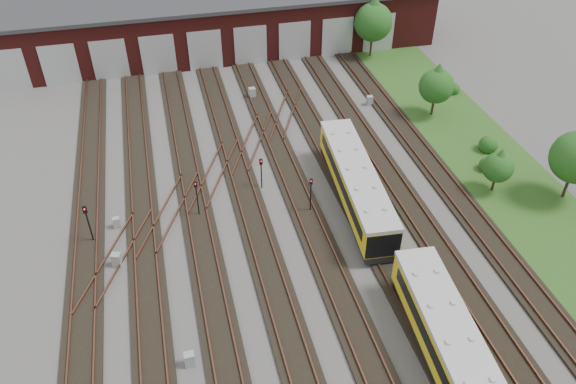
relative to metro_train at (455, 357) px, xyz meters
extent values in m
plane|color=#413E3C|center=(-6.00, 8.08, -1.83)|extent=(120.00, 120.00, 0.00)
cube|color=black|center=(-20.00, 8.08, -1.74)|extent=(2.40, 70.00, 0.18)
cube|color=brown|center=(-20.72, 8.08, -1.57)|extent=(0.10, 70.00, 0.15)
cube|color=brown|center=(-19.28, 8.08, -1.57)|extent=(0.10, 70.00, 0.15)
cube|color=black|center=(-16.00, 8.08, -1.74)|extent=(2.40, 70.00, 0.18)
cube|color=brown|center=(-16.72, 8.08, -1.57)|extent=(0.10, 70.00, 0.15)
cube|color=brown|center=(-15.28, 8.08, -1.57)|extent=(0.10, 70.00, 0.15)
cube|color=black|center=(-12.00, 8.08, -1.74)|extent=(2.40, 70.00, 0.18)
cube|color=brown|center=(-12.72, 8.08, -1.57)|extent=(0.10, 70.00, 0.15)
cube|color=brown|center=(-11.28, 8.08, -1.57)|extent=(0.10, 70.00, 0.15)
cube|color=black|center=(-8.00, 8.08, -1.74)|extent=(2.40, 70.00, 0.18)
cube|color=brown|center=(-8.72, 8.08, -1.57)|extent=(0.10, 70.00, 0.15)
cube|color=brown|center=(-7.28, 8.08, -1.57)|extent=(0.10, 70.00, 0.15)
cube|color=black|center=(-4.00, 8.08, -1.74)|extent=(2.40, 70.00, 0.18)
cube|color=brown|center=(-4.72, 8.08, -1.57)|extent=(0.10, 70.00, 0.15)
cube|color=brown|center=(-3.28, 8.08, -1.57)|extent=(0.10, 70.00, 0.15)
cube|color=black|center=(0.00, 8.08, -1.74)|extent=(2.40, 70.00, 0.18)
cube|color=brown|center=(-0.72, 8.08, -1.57)|extent=(0.10, 70.00, 0.15)
cube|color=brown|center=(0.72, 8.08, -1.57)|extent=(0.10, 70.00, 0.15)
cube|color=black|center=(4.00, 8.08, -1.74)|extent=(2.40, 70.00, 0.18)
cube|color=brown|center=(3.28, 8.08, -1.57)|extent=(0.10, 70.00, 0.15)
cube|color=brown|center=(4.72, 8.08, -1.57)|extent=(0.10, 70.00, 0.15)
cube|color=black|center=(8.00, 8.08, -1.74)|extent=(2.40, 70.00, 0.18)
cube|color=brown|center=(7.28, 8.08, -1.57)|extent=(0.10, 70.00, 0.15)
cube|color=brown|center=(8.72, 8.08, -1.57)|extent=(0.10, 70.00, 0.15)
cube|color=brown|center=(-14.00, 18.08, -1.57)|extent=(5.40, 9.62, 0.15)
cube|color=brown|center=(-10.00, 22.08, -1.57)|extent=(5.40, 9.62, 0.15)
cube|color=brown|center=(-6.00, 26.08, -1.57)|extent=(5.40, 9.62, 0.15)
cube|color=brown|center=(-18.00, 14.08, -1.57)|extent=(5.40, 9.62, 0.15)
cube|color=brown|center=(-2.00, 30.08, -1.57)|extent=(5.40, 9.62, 0.15)
cube|color=#521614|center=(-6.00, 48.08, 1.17)|extent=(50.00, 12.00, 6.00)
cube|color=#ACAEB1|center=(-28.00, 42.06, 0.37)|extent=(3.60, 0.12, 4.40)
cube|color=#ACAEB1|center=(-23.00, 42.06, 0.37)|extent=(3.60, 0.12, 4.40)
cube|color=#ACAEB1|center=(-18.00, 42.06, 0.37)|extent=(3.60, 0.12, 4.40)
cube|color=#ACAEB1|center=(-13.00, 42.06, 0.37)|extent=(3.60, 0.12, 4.40)
cube|color=#ACAEB1|center=(-8.00, 42.06, 0.37)|extent=(3.60, 0.12, 4.40)
cube|color=#ACAEB1|center=(-3.00, 42.06, 0.37)|extent=(3.60, 0.12, 4.40)
cube|color=#ACAEB1|center=(2.00, 42.06, 0.37)|extent=(3.60, 0.12, 4.40)
cube|color=#ACAEB1|center=(7.00, 42.06, 0.37)|extent=(3.60, 0.12, 4.40)
cube|color=#ACAEB1|center=(12.00, 42.06, 0.37)|extent=(3.60, 0.12, 4.40)
cube|color=#224918|center=(13.00, 18.08, -1.80)|extent=(8.00, 55.00, 0.05)
cube|color=black|center=(0.00, 0.00, -1.21)|extent=(3.31, 14.26, 0.57)
cube|color=yellow|center=(0.00, 0.00, 0.11)|extent=(3.59, 14.28, 2.07)
cube|color=#B5B5B1|center=(0.00, 0.00, 1.28)|extent=(3.69, 14.29, 0.28)
cube|color=black|center=(-1.24, 0.10, 0.34)|extent=(1.07, 12.40, 0.80)
cube|color=black|center=(1.24, -0.10, 0.34)|extent=(1.07, 12.40, 0.80)
cube|color=black|center=(0.00, 16.00, -1.21)|extent=(3.31, 14.26, 0.57)
cube|color=yellow|center=(0.00, 16.00, 0.11)|extent=(3.59, 14.28, 2.07)
cube|color=#B5B5B1|center=(0.00, 16.00, 1.28)|extent=(3.69, 14.29, 0.28)
cube|color=black|center=(-1.24, 16.10, 0.34)|extent=(1.07, 12.40, 0.80)
cube|color=black|center=(1.24, 15.90, 0.34)|extent=(1.07, 12.40, 0.80)
cylinder|color=black|center=(-19.54, 16.32, -0.48)|extent=(0.11, 0.11, 2.70)
cube|color=black|center=(-19.54, 16.32, 1.15)|extent=(0.29, 0.18, 0.55)
sphere|color=#F90D14|center=(-19.54, 16.21, 1.26)|extent=(0.13, 0.13, 0.13)
cylinder|color=black|center=(-11.86, 17.34, -0.46)|extent=(0.09, 0.09, 2.73)
cube|color=black|center=(-11.86, 17.34, 1.14)|extent=(0.25, 0.17, 0.47)
sphere|color=#F90D14|center=(-11.86, 17.24, 1.24)|extent=(0.11, 0.11, 0.11)
cylinder|color=black|center=(-6.57, 19.61, -0.69)|extent=(0.10, 0.10, 2.28)
cube|color=black|center=(-6.57, 19.61, 0.70)|extent=(0.25, 0.16, 0.49)
sphere|color=#F90D14|center=(-6.57, 19.51, 0.80)|extent=(0.12, 0.12, 0.12)
cylinder|color=black|center=(-3.61, 15.79, -0.52)|extent=(0.09, 0.09, 2.62)
cube|color=black|center=(-3.61, 15.79, 1.02)|extent=(0.26, 0.20, 0.46)
sphere|color=#F90D14|center=(-3.61, 15.70, 1.11)|extent=(0.11, 0.11, 0.11)
cube|color=#949699|center=(-17.88, 13.49, -1.32)|extent=(0.74, 0.67, 1.01)
cube|color=#949699|center=(-17.88, 17.53, -1.40)|extent=(0.55, 0.47, 0.85)
cube|color=#949699|center=(-13.96, 4.36, -1.34)|extent=(0.59, 0.50, 0.97)
cube|color=#949699|center=(-4.41, 34.44, -1.28)|extent=(0.72, 0.63, 1.09)
cube|color=#949699|center=(6.60, 30.23, -1.36)|extent=(0.58, 0.48, 0.94)
cylinder|color=#2D2214|center=(10.73, 40.97, -0.74)|extent=(0.24, 0.24, 2.18)
sphere|color=#1A4A15|center=(10.73, 40.97, 2.17)|extent=(4.24, 4.24, 4.24)
cone|color=#1A4A15|center=(10.73, 40.97, 3.68)|extent=(3.63, 3.63, 3.03)
cylinder|color=#2D2214|center=(11.70, 26.90, -0.99)|extent=(0.23, 0.23, 1.68)
sphere|color=#1A4A15|center=(11.70, 26.90, 1.25)|extent=(3.26, 3.26, 3.26)
cone|color=#1A4A15|center=(11.70, 26.90, 2.41)|extent=(2.79, 2.79, 2.33)
cylinder|color=#2D2214|center=(16.12, 12.64, -0.79)|extent=(0.24, 0.24, 2.06)
cylinder|color=#2D2214|center=(11.18, 14.77, -1.21)|extent=(0.21, 0.21, 1.23)
sphere|color=#1A4A15|center=(11.18, 14.77, 0.43)|extent=(2.39, 2.39, 2.39)
cone|color=#1A4A15|center=(11.18, 14.77, 1.28)|extent=(2.05, 2.05, 1.71)
sphere|color=#1A4A15|center=(12.19, 17.41, -1.14)|extent=(1.37, 1.37, 1.37)
sphere|color=#1A4A15|center=(13.76, 20.04, -1.01)|extent=(1.63, 1.63, 1.63)
sphere|color=#1A4A15|center=(15.76, 30.42, -1.16)|extent=(1.33, 1.33, 1.33)
camera|label=1|loc=(-13.21, -15.56, 25.69)|focal=35.00mm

